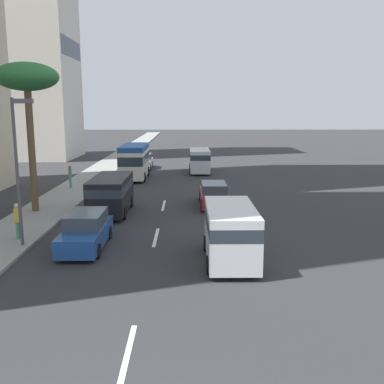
{
  "coord_description": "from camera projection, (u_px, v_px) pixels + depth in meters",
  "views": [
    {
      "loc": [
        -5.64,
        -1.57,
        6.29
      ],
      "look_at": [
        16.36,
        -1.81,
        2.13
      ],
      "focal_mm": 41.2,
      "sensor_mm": 36.0,
      "label": 1
    }
  ],
  "objects": [
    {
      "name": "ground_plane",
      "position": [
        169.0,
        184.0,
        37.64
      ],
      "size": [
        198.0,
        198.0,
        0.0
      ],
      "primitive_type": "plane",
      "color": "#2D2D30"
    },
    {
      "name": "sidewalk_right",
      "position": [
        84.0,
        183.0,
        37.55
      ],
      "size": [
        162.0,
        3.32,
        0.15
      ],
      "primitive_type": "cube",
      "color": "gray",
      "rests_on": "ground_plane"
    },
    {
      "name": "lane_stripe_near",
      "position": [
        127.0,
        356.0,
        11.39
      ],
      "size": [
        3.2,
        0.16,
        0.01
      ],
      "primitive_type": "cube",
      "color": "silver",
      "rests_on": "ground_plane"
    },
    {
      "name": "lane_stripe_mid",
      "position": [
        156.0,
        237.0,
        21.9
      ],
      "size": [
        3.2,
        0.16,
        0.01
      ],
      "primitive_type": "cube",
      "color": "silver",
      "rests_on": "ground_plane"
    },
    {
      "name": "lane_stripe_far",
      "position": [
        164.0,
        205.0,
        29.13
      ],
      "size": [
        3.2,
        0.16,
        0.01
      ],
      "primitive_type": "cube",
      "color": "silver",
      "rests_on": "ground_plane"
    },
    {
      "name": "van_lead",
      "position": [
        230.0,
        230.0,
        18.19
      ],
      "size": [
        4.64,
        2.1,
        2.35
      ],
      "color": "white",
      "rests_on": "ground_plane"
    },
    {
      "name": "van_second",
      "position": [
        111.0,
        192.0,
        26.79
      ],
      "size": [
        5.38,
        2.21,
        2.23
      ],
      "rotation": [
        0.0,
        0.0,
        3.14
      ],
      "color": "black",
      "rests_on": "ground_plane"
    },
    {
      "name": "minibus_third",
      "position": [
        134.0,
        160.0,
        40.05
      ],
      "size": [
        6.29,
        2.3,
        3.08
      ],
      "rotation": [
        0.0,
        0.0,
        3.14
      ],
      "color": "silver",
      "rests_on": "ground_plane"
    },
    {
      "name": "car_fourth",
      "position": [
        143.0,
        162.0,
        47.03
      ],
      "size": [
        4.4,
        1.86,
        1.57
      ],
      "rotation": [
        0.0,
        0.0,
        3.14
      ],
      "color": "white",
      "rests_on": "ground_plane"
    },
    {
      "name": "van_fifth",
      "position": [
        200.0,
        159.0,
        43.89
      ],
      "size": [
        5.17,
        2.06,
        2.32
      ],
      "color": "silver",
      "rests_on": "ground_plane"
    },
    {
      "name": "car_sixth",
      "position": [
        214.0,
        195.0,
        28.98
      ],
      "size": [
        4.75,
        1.79,
        1.54
      ],
      "color": "#A51E1E",
      "rests_on": "ground_plane"
    },
    {
      "name": "car_seventh",
      "position": [
        86.0,
        231.0,
        20.16
      ],
      "size": [
        4.54,
        1.82,
        1.64
      ],
      "rotation": [
        0.0,
        0.0,
        3.14
      ],
      "color": "#1E478C",
      "rests_on": "ground_plane"
    },
    {
      "name": "pedestrian_near_lamp",
      "position": [
        70.0,
        175.0,
        34.64
      ],
      "size": [
        0.35,
        0.27,
        1.79
      ],
      "rotation": [
        0.0,
        0.0,
        3.29
      ],
      "color": "#4C8C66",
      "rests_on": "sidewalk_right"
    },
    {
      "name": "pedestrian_mid_block",
      "position": [
        17.0,
        219.0,
        20.97
      ],
      "size": [
        0.35,
        0.26,
        1.73
      ],
      "rotation": [
        0.0,
        0.0,
        3.27
      ],
      "color": "#4C8C66",
      "rests_on": "sidewalk_right"
    },
    {
      "name": "palm_tree",
      "position": [
        27.0,
        81.0,
        25.53
      ],
      "size": [
        3.66,
        3.66,
        8.8
      ],
      "color": "brown",
      "rests_on": "sidewalk_right"
    },
    {
      "name": "street_lamp",
      "position": [
        19.0,
        156.0,
        19.45
      ],
      "size": [
        0.24,
        0.97,
        6.62
      ],
      "color": "#4C4C51",
      "rests_on": "sidewalk_right"
    }
  ]
}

